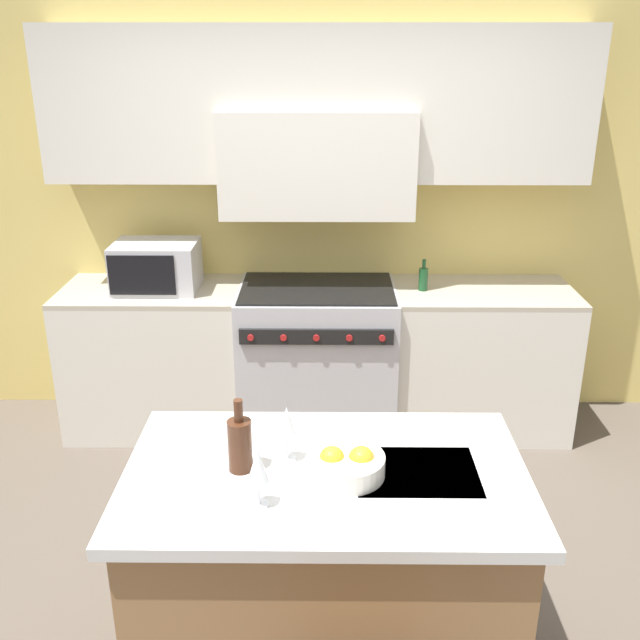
{
  "coord_description": "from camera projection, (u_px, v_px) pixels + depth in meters",
  "views": [
    {
      "loc": [
        0.06,
        -2.38,
        2.28
      ],
      "look_at": [
        0.03,
        0.56,
        1.15
      ],
      "focal_mm": 40.0,
      "sensor_mm": 36.0,
      "label": 1
    }
  ],
  "objects": [
    {
      "name": "ground_plane",
      "position": [
        312.0,
        618.0,
        3.04
      ],
      "size": [
        10.0,
        10.0,
        0.0
      ],
      "primitive_type": "plane",
      "color": "brown"
    },
    {
      "name": "back_cabinetry",
      "position": [
        318.0,
        171.0,
        4.28
      ],
      "size": [
        10.0,
        0.46,
        2.7
      ],
      "color": "#DBC166",
      "rests_on": "ground_plane"
    },
    {
      "name": "back_counter",
      "position": [
        317.0,
        359.0,
        4.45
      ],
      "size": [
        3.09,
        0.62,
        0.92
      ],
      "color": "silver",
      "rests_on": "ground_plane"
    },
    {
      "name": "range_stove",
      "position": [
        317.0,
        359.0,
        4.42
      ],
      "size": [
        0.95,
        0.7,
        0.93
      ],
      "color": "#B7B7BC",
      "rests_on": "ground_plane"
    },
    {
      "name": "microwave",
      "position": [
        156.0,
        266.0,
        4.24
      ],
      "size": [
        0.49,
        0.37,
        0.29
      ],
      "color": "#B7B7BC",
      "rests_on": "back_counter"
    },
    {
      "name": "kitchen_island",
      "position": [
        326.0,
        574.0,
        2.64
      ],
      "size": [
        1.41,
        0.85,
        0.9
      ],
      "color": "olive",
      "rests_on": "ground_plane"
    },
    {
      "name": "wine_bottle",
      "position": [
        240.0,
        443.0,
        2.45
      ],
      "size": [
        0.08,
        0.08,
        0.27
      ],
      "color": "#422314",
      "rests_on": "kitchen_island"
    },
    {
      "name": "wine_glass_near",
      "position": [
        258.0,
        467.0,
        2.25
      ],
      "size": [
        0.07,
        0.07,
        0.21
      ],
      "color": "white",
      "rests_on": "kitchen_island"
    },
    {
      "name": "wine_glass_far",
      "position": [
        287.0,
        424.0,
        2.5
      ],
      "size": [
        0.07,
        0.07,
        0.21
      ],
      "color": "white",
      "rests_on": "kitchen_island"
    },
    {
      "name": "fruit_bowl",
      "position": [
        347.0,
        464.0,
        2.44
      ],
      "size": [
        0.27,
        0.27,
        0.11
      ],
      "color": "silver",
      "rests_on": "kitchen_island"
    },
    {
      "name": "oil_bottle_on_counter",
      "position": [
        423.0,
        279.0,
        4.24
      ],
      "size": [
        0.06,
        0.06,
        0.19
      ],
      "color": "#194723",
      "rests_on": "back_counter"
    }
  ]
}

